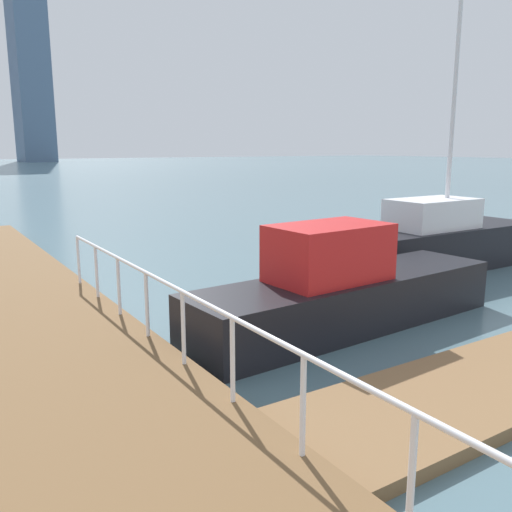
{
  "coord_description": "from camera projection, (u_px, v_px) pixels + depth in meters",
  "views": [
    {
      "loc": [
        -6.15,
        7.35,
        3.39
      ],
      "look_at": [
        -0.9,
        15.56,
        1.42
      ],
      "focal_mm": 37.93,
      "sensor_mm": 36.0,
      "label": 1
    }
  ],
  "objects": [
    {
      "name": "ground_plane",
      "position": [
        194.0,
        277.0,
        14.36
      ],
      "size": [
        300.0,
        300.0,
        0.0
      ],
      "primitive_type": "plane",
      "color": "slate"
    },
    {
      "name": "moored_boat_3",
      "position": [
        343.0,
        291.0,
        10.23
      ],
      "size": [
        6.79,
        2.07,
        2.02
      ],
      "color": "black",
      "rests_on": "ground_plane"
    },
    {
      "name": "skyline_tower_3",
      "position": [
        28.0,
        36.0,
        119.21
      ],
      "size": [
        7.32,
        9.76,
        54.83
      ],
      "primitive_type": "cube",
      "rotation": [
        0.0,
        0.0,
        0.03
      ],
      "color": "slate",
      "rests_on": "ground_plane"
    },
    {
      "name": "moored_boat_2",
      "position": [
        442.0,
        241.0,
        15.16
      ],
      "size": [
        6.12,
        1.8,
        7.27
      ],
      "color": "black",
      "rests_on": "ground_plane"
    }
  ]
}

